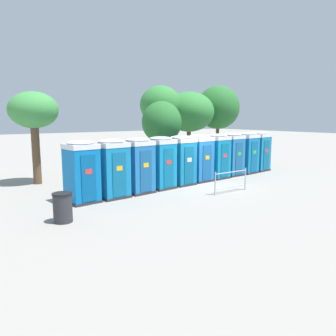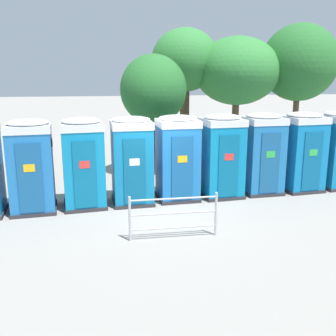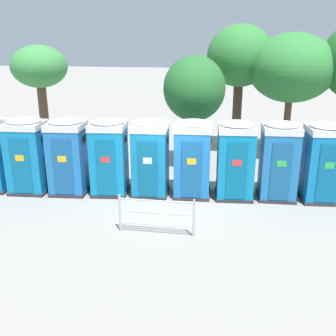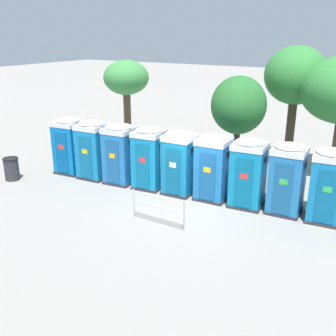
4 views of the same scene
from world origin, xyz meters
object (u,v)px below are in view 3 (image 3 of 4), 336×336
at_px(portapotty_2, 68,156).
at_px(portapotty_7, 279,160).
at_px(portapotty_5, 193,158).
at_px(street_tree_0, 292,68).
at_px(street_tree_2, 39,69).
at_px(portapotty_1, 28,155).
at_px(portapotty_4, 151,157).
at_px(street_tree_4, 240,57).
at_px(portapotty_3, 109,156).
at_px(portapotty_8, 323,162).
at_px(street_tree_3, 194,89).
at_px(event_barrier, 156,214).
at_px(portapotty_6, 235,159).

relative_size(portapotty_2, portapotty_7, 1.00).
bearing_deg(portapotty_5, street_tree_0, 56.01).
xyz_separation_m(portapotty_2, portapotty_5, (4.11, 0.46, -0.00)).
relative_size(portapotty_2, street_tree_2, 0.54).
xyz_separation_m(portapotty_1, portapotty_5, (5.49, 0.59, 0.00)).
height_order(portapotty_2, street_tree_0, street_tree_0).
bearing_deg(portapotty_4, street_tree_4, 65.05).
relative_size(portapotty_3, portapotty_8, 1.00).
bearing_deg(portapotty_3, street_tree_0, 41.29).
relative_size(portapotty_1, portapotty_8, 1.00).
relative_size(portapotty_2, portapotty_3, 1.00).
bearing_deg(street_tree_3, street_tree_0, 28.52).
relative_size(portapotty_1, event_barrier, 1.23).
bearing_deg(portapotty_8, street_tree_0, 97.26).
bearing_deg(portapotty_2, portapotty_1, -174.63).
height_order(portapotty_8, street_tree_2, street_tree_2).
height_order(portapotty_8, street_tree_0, street_tree_0).
relative_size(portapotty_3, portapotty_4, 1.00).
bearing_deg(portapotty_5, street_tree_3, 96.04).
height_order(street_tree_0, event_barrier, street_tree_0).
distance_m(portapotty_7, portapotty_8, 1.38).
distance_m(portapotty_2, portapotty_8, 8.28).
distance_m(portapotty_1, street_tree_2, 5.85).
distance_m(street_tree_3, event_barrier, 6.56).
xyz_separation_m(portapotty_4, portapotty_7, (4.12, 0.41, -0.00)).
relative_size(portapotty_5, portapotty_6, 1.00).
bearing_deg(street_tree_0, street_tree_3, -151.48).
bearing_deg(portapotty_6, street_tree_3, 119.34).
distance_m(portapotty_2, portapotty_4, 2.76).
relative_size(portapotty_2, street_tree_0, 0.48).
relative_size(portapotty_4, portapotty_8, 1.00).
bearing_deg(portapotty_2, street_tree_2, 123.84).
relative_size(portapotty_3, portapotty_6, 1.00).
xyz_separation_m(portapotty_4, street_tree_4, (2.72, 5.84, 2.93)).
bearing_deg(portapotty_8, portapotty_4, -175.12).
bearing_deg(portapotty_7, portapotty_2, -174.12).
distance_m(portapotty_5, street_tree_3, 3.63).
bearing_deg(portapotty_3, portapotty_8, 4.89).
xyz_separation_m(street_tree_0, street_tree_2, (-10.87, -0.82, -0.10)).
height_order(portapotty_1, street_tree_4, street_tree_4).
bearing_deg(street_tree_4, event_barrier, -102.91).
xyz_separation_m(portapotty_1, portapotty_6, (6.86, 0.67, 0.00)).
bearing_deg(street_tree_3, portapotty_6, -60.66).
xyz_separation_m(portapotty_4, event_barrier, (0.75, -2.75, -0.72)).
bearing_deg(portapotty_1, portapotty_2, 5.37).
relative_size(portapotty_7, street_tree_4, 0.45).
bearing_deg(street_tree_0, portapotty_4, -132.23).
height_order(portapotty_5, portapotty_6, same).
bearing_deg(event_barrier, portapotty_6, 56.29).
bearing_deg(portapotty_3, portapotty_7, 5.53).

